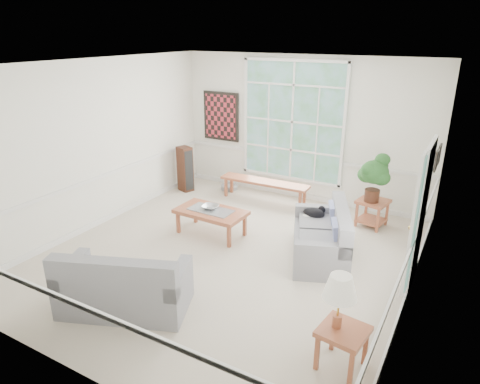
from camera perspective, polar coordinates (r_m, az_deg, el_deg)
name	(u,v)px	position (r m, az deg, el deg)	size (l,w,h in m)	color
floor	(229,255)	(7.06, -1.52, -8.39)	(5.50, 6.00, 0.01)	#C0B29F
ceiling	(227,64)	(6.18, -1.79, 16.72)	(5.50, 6.00, 0.02)	white
wall_back	(302,129)	(9.08, 8.24, 8.25)	(5.50, 0.02, 3.00)	white
wall_front	(63,251)	(4.37, -22.48, -7.23)	(5.50, 0.02, 3.00)	white
wall_left	(97,145)	(8.18, -18.50, 6.00)	(0.02, 6.00, 3.00)	white
wall_right	(422,200)	(5.64, 23.07, -1.04)	(0.02, 6.00, 3.00)	white
window_back	(292,122)	(9.09, 7.01, 9.28)	(2.30, 0.08, 2.40)	white
entry_door	(420,216)	(6.36, 22.87, -2.98)	(0.08, 0.90, 2.10)	white
door_sidelight	(414,227)	(5.75, 22.15, -4.31)	(0.08, 0.26, 1.90)	white
wall_art	(221,116)	(9.87, -2.57, 10.04)	(0.90, 0.06, 1.10)	maroon
wall_frame_near	(436,160)	(7.29, 24.64, 3.87)	(0.04, 0.26, 0.32)	black
wall_frame_far	(439,154)	(7.68, 24.96, 4.60)	(0.04, 0.26, 0.32)	black
loveseat_right	(320,233)	(6.93, 10.67, -5.33)	(0.82, 1.58, 0.85)	gray
loveseat_front	(124,278)	(5.82, -15.18, -11.03)	(1.62, 0.84, 0.88)	gray
coffee_table	(211,222)	(7.65, -3.87, -4.03)	(1.24, 0.68, 0.46)	#9B5033
pewter_bowl	(210,207)	(7.59, -3.98, -1.98)	(0.35, 0.35, 0.09)	#99999E
window_bench	(264,191)	(9.12, 3.23, 0.12)	(1.94, 0.38, 0.45)	#9B5033
end_table	(372,213)	(8.32, 17.17, -2.69)	(0.51, 0.51, 0.51)	#9B5033
houseplant	(374,178)	(8.00, 17.43, 1.84)	(0.53, 0.53, 0.91)	#235422
side_table	(342,348)	(5.00, 13.40, -19.57)	(0.48, 0.48, 0.49)	#9B5033
table_lamp	(339,302)	(4.69, 13.05, -14.06)	(0.36, 0.36, 0.62)	white
pet_bed	(229,187)	(9.84, -1.44, 0.69)	(0.39, 0.39, 0.12)	gray
floor_speaker	(185,169)	(9.72, -7.33, 3.07)	(0.32, 0.25, 1.02)	#3B1D11
cat	(314,213)	(7.39, 9.82, -2.73)	(0.38, 0.27, 0.18)	black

